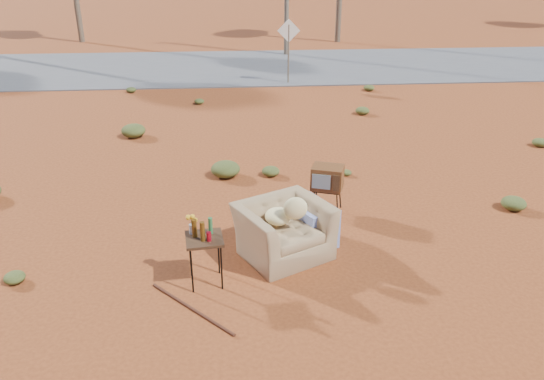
{
  "coord_description": "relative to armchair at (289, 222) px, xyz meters",
  "views": [
    {
      "loc": [
        -0.55,
        -6.44,
        4.3
      ],
      "look_at": [
        0.07,
        1.24,
        0.8
      ],
      "focal_mm": 35.0,
      "sensor_mm": 36.0,
      "label": 1
    }
  ],
  "objects": [
    {
      "name": "ground",
      "position": [
        -0.28,
        -0.65,
        -0.52
      ],
      "size": [
        140.0,
        140.0,
        0.0
      ],
      "primitive_type": "plane",
      "color": "brown",
      "rests_on": "ground"
    },
    {
      "name": "highway",
      "position": [
        -0.28,
        14.35,
        -0.5
      ],
      "size": [
        140.0,
        7.0,
        0.04
      ],
      "primitive_type": "cube",
      "color": "#565659",
      "rests_on": "ground"
    },
    {
      "name": "armchair",
      "position": [
        0.0,
        0.0,
        0.0
      ],
      "size": [
        1.67,
        1.54,
        1.12
      ],
      "rotation": [
        0.0,
        0.0,
        0.48
      ],
      "color": "#91734F",
      "rests_on": "ground"
    },
    {
      "name": "tv_unit",
      "position": [
        0.83,
        1.36,
        0.12
      ],
      "size": [
        0.64,
        0.58,
        0.86
      ],
      "rotation": [
        0.0,
        0.0,
        -0.34
      ],
      "color": "black",
      "rests_on": "ground"
    },
    {
      "name": "side_table",
      "position": [
        -1.29,
        -0.71,
        0.22
      ],
      "size": [
        0.56,
        0.56,
        1.02
      ],
      "rotation": [
        0.0,
        0.0,
        0.11
      ],
      "color": "#352313",
      "rests_on": "ground"
    },
    {
      "name": "rusty_bar",
      "position": [
        -1.43,
        -1.35,
        -0.5
      ],
      "size": [
        1.14,
        1.19,
        0.04
      ],
      "primitive_type": "cylinder",
      "rotation": [
        0.0,
        1.57,
        -0.81
      ],
      "color": "#4F2215",
      "rests_on": "ground"
    },
    {
      "name": "road_sign",
      "position": [
        1.22,
        11.35,
        0.98
      ],
      "size": [
        0.78,
        0.06,
        2.19
      ],
      "color": "brown",
      "rests_on": "ground"
    },
    {
      "name": "scrub_patch",
      "position": [
        -1.11,
        3.76,
        -0.38
      ],
      "size": [
        17.49,
        8.07,
        0.33
      ],
      "color": "#495123",
      "rests_on": "ground"
    }
  ]
}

